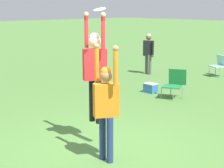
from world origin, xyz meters
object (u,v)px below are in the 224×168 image
(camping_chair_3, at_px, (175,82))
(person_spectator_near, at_px, (148,50))
(camping_chair_2, at_px, (219,64))
(frisbee, at_px, (99,9))
(cooler_box, at_px, (151,88))
(person_jumping, at_px, (95,65))
(person_defending, at_px, (106,101))

(camping_chair_3, distance_m, person_spectator_near, 4.14)
(person_spectator_near, bearing_deg, camping_chair_2, 2.41)
(frisbee, relative_size, cooler_box, 0.56)
(person_spectator_near, bearing_deg, person_jumping, -91.41)
(person_defending, distance_m, person_spectator_near, 9.00)
(frisbee, bearing_deg, person_defending, -25.66)
(person_spectator_near, distance_m, cooler_box, 3.49)
(frisbee, xyz_separation_m, cooler_box, (-2.74, 4.53, -2.56))
(frisbee, distance_m, person_spectator_near, 8.80)
(person_defending, xyz_separation_m, frisbee, (-0.37, 0.18, 1.58))
(camping_chair_3, bearing_deg, person_jumping, 78.82)
(camping_chair_2, relative_size, person_spectator_near, 0.50)
(person_jumping, bearing_deg, camping_chair_3, 45.12)
(camping_chair_3, height_order, cooler_box, camping_chair_3)
(frisbee, distance_m, camping_chair_2, 9.47)
(person_defending, relative_size, camping_chair_2, 2.52)
(frisbee, height_order, camping_chair_2, frisbee)
(camping_chair_3, relative_size, person_spectator_near, 0.53)
(person_spectator_near, bearing_deg, cooler_box, -82.46)
(person_jumping, bearing_deg, cooler_box, 56.04)
(person_spectator_near, bearing_deg, frisbee, -89.96)
(person_jumping, height_order, cooler_box, person_jumping)
(person_jumping, height_order, frisbee, frisbee)
(person_jumping, xyz_separation_m, camping_chair_3, (-1.34, 4.29, -1.15))
(frisbee, relative_size, camping_chair_2, 0.27)
(person_defending, relative_size, frisbee, 9.41)
(person_jumping, height_order, person_spectator_near, person_jumping)
(person_jumping, xyz_separation_m, camping_chair_2, (-2.41, 8.51, -1.14))
(person_spectator_near, relative_size, cooler_box, 4.15)
(frisbee, bearing_deg, person_spectator_near, 125.96)
(person_jumping, xyz_separation_m, frisbee, (0.43, -0.25, 1.08))
(person_jumping, height_order, person_defending, person_jumping)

